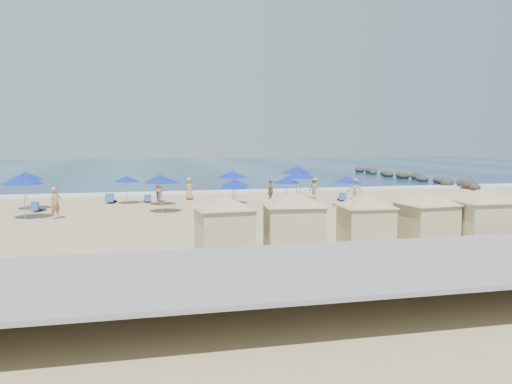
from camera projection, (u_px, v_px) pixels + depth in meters
ground at (253, 220)px, 28.77m from camera, size 160.00×160.00×0.00m
ocean at (182, 168)px, 82.12m from camera, size 160.00×80.00×0.06m
surf_line at (215, 192)px, 43.80m from camera, size 160.00×2.50×0.08m
seawall at (346, 266)px, 15.61m from camera, size 160.00×6.10×1.22m
rock_jetty at (408, 176)px, 58.15m from camera, size 2.56×26.66×0.96m
trash_bin at (378, 222)px, 25.25m from camera, size 1.11×1.11×0.86m
cabana_0 at (224, 219)px, 19.13m from camera, size 4.34×4.34×2.73m
cabana_1 at (293, 216)px, 19.33m from camera, size 4.56×4.56×2.88m
cabana_2 at (366, 216)px, 20.41m from camera, size 4.13×4.13×2.59m
cabana_3 at (426, 214)px, 20.78m from camera, size 4.24×4.24×2.67m
cabana_4 at (481, 212)px, 20.75m from camera, size 4.53×4.53×2.84m
umbrella_0 at (26, 176)px, 32.63m from camera, size 2.26×2.26×2.57m
umbrella_1 at (23, 180)px, 28.77m from camera, size 2.34×2.34×2.66m
umbrella_2 at (126, 179)px, 35.70m from camera, size 1.83×1.83×2.09m
umbrella_3 at (162, 179)px, 31.26m from camera, size 2.17×2.17×2.47m
umbrella_4 at (160, 178)px, 34.98m from camera, size 1.92×1.92×2.19m
umbrella_5 at (236, 182)px, 32.35m from camera, size 1.86×1.86×2.12m
umbrella_6 at (234, 185)px, 31.13m from camera, size 1.81×1.81×2.06m
umbrella_7 at (232, 174)px, 35.27m from camera, size 2.19×2.19×2.50m
umbrella_8 at (287, 180)px, 34.40m from camera, size 1.84×1.84×2.09m
umbrella_9 at (297, 170)px, 37.10m from camera, size 2.38×2.38×2.71m
umbrella_10 at (300, 175)px, 35.02m from camera, size 2.20×2.20×2.50m
umbrella_11 at (347, 179)px, 34.40m from camera, size 1.90×1.90×2.16m
beach_chair_0 at (37, 208)px, 32.05m from camera, size 0.92×1.35×0.68m
beach_chair_1 at (111, 200)px, 36.30m from camera, size 0.84×1.45×0.75m
beach_chair_2 at (147, 200)px, 36.72m from camera, size 0.62×1.17×0.62m
beach_chair_3 at (206, 215)px, 29.27m from camera, size 0.65×1.22×0.64m
beach_chair_4 at (301, 209)px, 31.31m from camera, size 1.03×1.39×0.70m
beach_chair_5 at (342, 198)px, 37.66m from camera, size 0.78×1.28×0.65m
beachgoer_0 at (55, 203)px, 28.99m from camera, size 0.79×0.80×1.86m
beachgoer_1 at (160, 190)px, 37.15m from camera, size 0.99×1.09×1.81m
beachgoer_2 at (271, 191)px, 35.92m from camera, size 0.90×1.12×1.78m
beachgoer_3 at (315, 188)px, 38.87m from camera, size 1.11×1.29×1.73m
beachgoer_4 at (189, 189)px, 38.33m from camera, size 1.00×0.86×1.73m
beachgoer_5 at (355, 189)px, 38.25m from camera, size 1.24×1.06×1.66m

